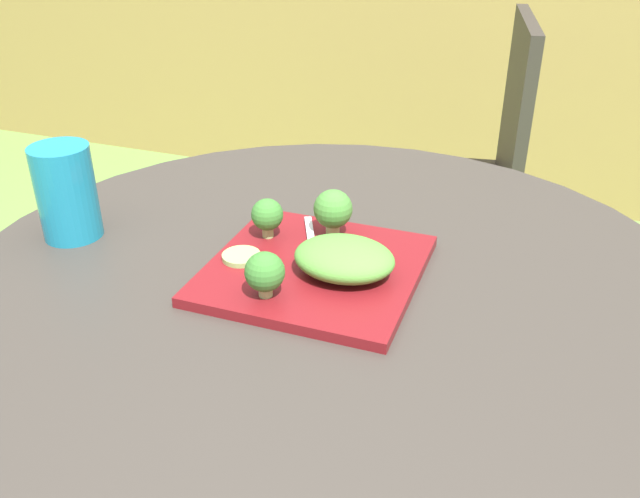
# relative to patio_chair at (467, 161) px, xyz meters

# --- Properties ---
(bamboo_fence) EXTENTS (8.00, 0.08, 1.24)m
(bamboo_fence) POSITION_rel_patio_chair_xyz_m (-0.03, 0.98, 0.09)
(bamboo_fence) COLOR #9E7F47
(bamboo_fence) RESTS_ON ground_plane
(patio_table) EXTENTS (0.98, 0.98, 0.75)m
(patio_table) POSITION_rel_patio_chair_xyz_m (-0.03, -1.05, -0.02)
(patio_table) COLOR #38332D
(patio_table) RESTS_ON ground_plane
(patio_chair) EXTENTS (0.51, 0.51, 0.90)m
(patio_chair) POSITION_rel_patio_chair_xyz_m (0.00, 0.00, 0.00)
(patio_chair) COLOR #332D28
(patio_chair) RESTS_ON ground_plane
(salad_plate) EXTENTS (0.26, 0.26, 0.01)m
(salad_plate) POSITION_rel_patio_chair_xyz_m (-0.04, -1.05, 0.23)
(salad_plate) COLOR maroon
(salad_plate) RESTS_ON patio_table
(drinking_glass) EXTENTS (0.08, 0.08, 0.13)m
(drinking_glass) POSITION_rel_patio_chair_xyz_m (-0.41, -1.06, 0.28)
(drinking_glass) COLOR teal
(drinking_glass) RESTS_ON patio_table
(fork) EXTENTS (0.08, 0.15, 0.00)m
(fork) POSITION_rel_patio_chair_xyz_m (-0.06, -1.01, 0.24)
(fork) COLOR silver
(fork) RESTS_ON salad_plate
(lettuce_mound) EXTENTS (0.13, 0.10, 0.04)m
(lettuce_mound) POSITION_rel_patio_chair_xyz_m (-0.00, -1.06, 0.26)
(lettuce_mound) COLOR #519338
(lettuce_mound) RESTS_ON salad_plate
(broccoli_floret_0) EXTENTS (0.04, 0.04, 0.06)m
(broccoli_floret_0) POSITION_rel_patio_chair_xyz_m (-0.13, -1.00, 0.27)
(broccoli_floret_0) COLOR #99B770
(broccoli_floret_0) RESTS_ON salad_plate
(broccoli_floret_1) EXTENTS (0.05, 0.05, 0.06)m
(broccoli_floret_1) POSITION_rel_patio_chair_xyz_m (-0.07, -1.14, 0.27)
(broccoli_floret_1) COLOR #99B770
(broccoli_floret_1) RESTS_ON salad_plate
(broccoli_floret_2) EXTENTS (0.05, 0.05, 0.07)m
(broccoli_floret_2) POSITION_rel_patio_chair_xyz_m (-0.05, -0.96, 0.28)
(broccoli_floret_2) COLOR #99B770
(broccoli_floret_2) RESTS_ON salad_plate
(cucumber_slice_0) EXTENTS (0.05, 0.05, 0.01)m
(cucumber_slice_0) POSITION_rel_patio_chair_xyz_m (-0.14, -1.07, 0.24)
(cucumber_slice_0) COLOR #8EB766
(cucumber_slice_0) RESTS_ON salad_plate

